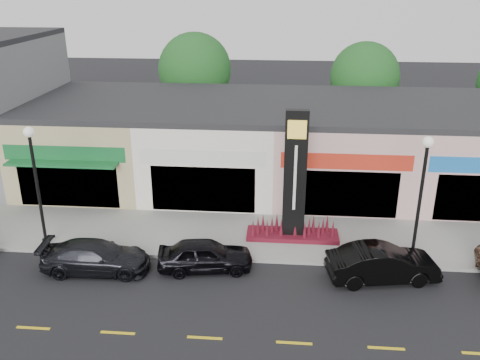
{
  "coord_description": "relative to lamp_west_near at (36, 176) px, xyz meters",
  "views": [
    {
      "loc": [
        2.39,
        -16.75,
        11.26
      ],
      "look_at": [
        0.59,
        4.0,
        2.98
      ],
      "focal_mm": 38.0,
      "sensor_mm": 36.0,
      "label": 1
    }
  ],
  "objects": [
    {
      "name": "ground",
      "position": [
        8.0,
        -2.5,
        -3.48
      ],
      "size": [
        120.0,
        120.0,
        0.0
      ],
      "primitive_type": "plane",
      "color": "black",
      "rests_on": "ground"
    },
    {
      "name": "sidewalk",
      "position": [
        8.0,
        1.85,
        -3.4
      ],
      "size": [
        52.0,
        4.3,
        0.15
      ],
      "primitive_type": "cube",
      "color": "gray",
      "rests_on": "ground"
    },
    {
      "name": "curb",
      "position": [
        8.0,
        -0.4,
        -3.4
      ],
      "size": [
        52.0,
        0.2,
        0.15
      ],
      "primitive_type": "cube",
      "color": "gray",
      "rests_on": "ground"
    },
    {
      "name": "shop_beige",
      "position": [
        -0.5,
        8.96,
        -1.08
      ],
      "size": [
        7.0,
        10.85,
        4.8
      ],
      "color": "tan",
      "rests_on": "ground"
    },
    {
      "name": "shop_cream",
      "position": [
        6.5,
        8.97,
        -1.08
      ],
      "size": [
        7.0,
        10.01,
        4.8
      ],
      "color": "silver",
      "rests_on": "ground"
    },
    {
      "name": "shop_pink_w",
      "position": [
        13.5,
        8.97,
        -1.08
      ],
      "size": [
        7.0,
        10.01,
        4.8
      ],
      "color": "#D3A6A1",
      "rests_on": "ground"
    },
    {
      "name": "shop_pink_e",
      "position": [
        20.5,
        8.97,
        -1.08
      ],
      "size": [
        7.0,
        10.01,
        4.8
      ],
      "color": "#D3A6A1",
      "rests_on": "ground"
    },
    {
      "name": "tree_rear_west",
      "position": [
        4.0,
        17.0,
        1.74
      ],
      "size": [
        5.2,
        5.2,
        7.83
      ],
      "color": "#382619",
      "rests_on": "ground"
    },
    {
      "name": "tree_rear_mid",
      "position": [
        16.0,
        17.0,
        1.41
      ],
      "size": [
        4.8,
        4.8,
        7.29
      ],
      "color": "#382619",
      "rests_on": "ground"
    },
    {
      "name": "lamp_west_near",
      "position": [
        0.0,
        0.0,
        0.0
      ],
      "size": [
        0.44,
        0.44,
        5.47
      ],
      "color": "black",
      "rests_on": "sidewalk"
    },
    {
      "name": "lamp_east_near",
      "position": [
        16.0,
        0.0,
        0.0
      ],
      "size": [
        0.44,
        0.44,
        5.47
      ],
      "color": "black",
      "rests_on": "sidewalk"
    },
    {
      "name": "pylon_sign",
      "position": [
        11.0,
        1.7,
        -1.2
      ],
      "size": [
        4.2,
        1.3,
        6.0
      ],
      "color": "#560E1B",
      "rests_on": "sidewalk"
    },
    {
      "name": "car_dark_sedan",
      "position": [
        2.92,
        -1.67,
        -2.83
      ],
      "size": [
        2.0,
        4.5,
        1.28
      ],
      "primitive_type": "imported",
      "rotation": [
        0.0,
        0.0,
        1.62
      ],
      "color": "black",
      "rests_on": "ground"
    },
    {
      "name": "car_black_sedan",
      "position": [
        7.38,
        -1.17,
        -2.81
      ],
      "size": [
        2.11,
        4.07,
        1.32
      ],
      "primitive_type": "imported",
      "rotation": [
        0.0,
        0.0,
        1.72
      ],
      "color": "black",
      "rests_on": "ground"
    },
    {
      "name": "car_black_conv",
      "position": [
        14.53,
        -1.33,
        -2.75
      ],
      "size": [
        2.26,
        4.58,
        1.44
      ],
      "primitive_type": "imported",
      "rotation": [
        0.0,
        0.0,
        1.74
      ],
      "color": "black",
      "rests_on": "ground"
    }
  ]
}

